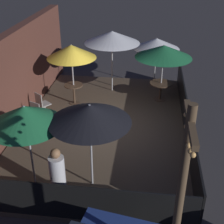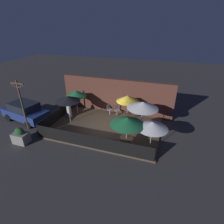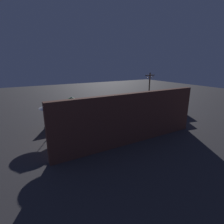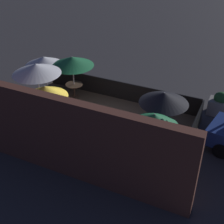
# 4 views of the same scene
# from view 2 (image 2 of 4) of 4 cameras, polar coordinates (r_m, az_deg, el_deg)

# --- Properties ---
(ground_plane) EXTENTS (60.00, 60.00, 0.00)m
(ground_plane) POSITION_cam_2_polar(r_m,az_deg,el_deg) (13.88, -2.36, -5.28)
(ground_plane) COLOR #383538
(patio_deck) EXTENTS (8.43, 5.50, 0.12)m
(patio_deck) POSITION_cam_2_polar(r_m,az_deg,el_deg) (13.85, -2.37, -5.07)
(patio_deck) COLOR brown
(patio_deck) RESTS_ON ground_plane
(building_wall) EXTENTS (10.03, 0.36, 3.15)m
(building_wall) POSITION_cam_2_polar(r_m,az_deg,el_deg) (15.69, 1.33, 5.15)
(building_wall) COLOR brown
(building_wall) RESTS_ON ground_plane
(fence_front) EXTENTS (8.23, 0.05, 0.95)m
(fence_front) POSITION_cam_2_polar(r_m,az_deg,el_deg) (11.50, -7.18, -9.54)
(fence_front) COLOR black
(fence_front) RESTS_ON patio_deck
(fence_side_left) EXTENTS (0.05, 5.30, 0.95)m
(fence_side_left) POSITION_cam_2_polar(r_m,az_deg,el_deg) (15.39, -17.12, -0.58)
(fence_side_left) COLOR black
(fence_side_left) RESTS_ON patio_deck
(patio_umbrella_0) EXTENTS (1.79, 1.79, 2.31)m
(patio_umbrella_0) POSITION_cam_2_polar(r_m,az_deg,el_deg) (13.68, 5.16, 4.43)
(patio_umbrella_0) COLOR #B2B2B7
(patio_umbrella_0) RESTS_ON patio_deck
(patio_umbrella_1) EXTENTS (2.12, 2.12, 2.19)m
(patio_umbrella_1) POSITION_cam_2_polar(r_m,az_deg,el_deg) (10.70, 4.96, -2.94)
(patio_umbrella_1) COLOR #B2B2B7
(patio_umbrella_1) RESTS_ON patio_deck
(patio_umbrella_2) EXTENTS (1.93, 1.93, 2.29)m
(patio_umbrella_2) POSITION_cam_2_polar(r_m,az_deg,el_deg) (14.01, -14.26, 4.24)
(patio_umbrella_2) COLOR #B2B2B7
(patio_umbrella_2) RESTS_ON patio_deck
(patio_umbrella_3) EXTENTS (2.17, 2.17, 2.49)m
(patio_umbrella_3) POSITION_cam_2_polar(r_m,az_deg,el_deg) (12.22, 10.05, 2.24)
(patio_umbrella_3) COLOR #B2B2B7
(patio_umbrella_3) RESTS_ON patio_deck
(patio_umbrella_4) EXTENTS (1.92, 1.92, 2.02)m
(patio_umbrella_4) POSITION_cam_2_polar(r_m,az_deg,el_deg) (10.81, 13.09, -4.21)
(patio_umbrella_4) COLOR #B2B2B7
(patio_umbrella_4) RESTS_ON patio_deck
(patio_umbrella_5) EXTENTS (1.79, 1.79, 2.22)m
(patio_umbrella_5) POSITION_cam_2_polar(r_m,az_deg,el_deg) (15.28, -11.73, 6.04)
(patio_umbrella_5) COLOR #B2B2B7
(patio_umbrella_5) RESTS_ON patio_deck
(dining_table_0) EXTENTS (0.71, 0.71, 0.78)m
(dining_table_0) POSITION_cam_2_polar(r_m,az_deg,el_deg) (14.30, 4.92, -0.99)
(dining_table_0) COLOR #4C3828
(dining_table_0) RESTS_ON patio_deck
(dining_table_1) EXTENTS (0.87, 0.87, 0.71)m
(dining_table_1) POSITION_cam_2_polar(r_m,az_deg,el_deg) (11.45, 4.69, -9.02)
(dining_table_1) COLOR #4C3828
(dining_table_1) RESTS_ON patio_deck
(patio_chair_0) EXTENTS (0.56, 0.56, 0.92)m
(patio_chair_0) POSITION_cam_2_polar(r_m,az_deg,el_deg) (15.36, 1.59, 0.74)
(patio_chair_0) COLOR gray
(patio_chair_0) RESTS_ON patio_deck
(patio_chair_1) EXTENTS (0.53, 0.53, 0.92)m
(patio_chair_1) POSITION_cam_2_polar(r_m,az_deg,el_deg) (15.46, -0.82, 0.94)
(patio_chair_1) COLOR gray
(patio_chair_1) RESTS_ON patio_deck
(patron_0) EXTENTS (0.52, 0.52, 1.36)m
(patron_0) POSITION_cam_2_polar(r_m,az_deg,el_deg) (15.40, -13.85, 0.48)
(patron_0) COLOR silver
(patron_0) RESTS_ON patio_deck
(planter_box) EXTENTS (1.04, 0.73, 1.17)m
(planter_box) POSITION_cam_2_polar(r_m,az_deg,el_deg) (13.56, -27.68, -7.03)
(planter_box) COLOR gray
(planter_box) RESTS_ON ground_plane
(light_post) EXTENTS (1.10, 0.12, 3.94)m
(light_post) POSITION_cam_2_polar(r_m,az_deg,el_deg) (14.39, -27.37, 2.62)
(light_post) COLOR brown
(light_post) RESTS_ON ground_plane
(parked_car_0) EXTENTS (4.20, 2.36, 1.62)m
(parked_car_0) POSITION_cam_2_polar(r_m,az_deg,el_deg) (16.28, -26.50, 0.19)
(parked_car_0) COLOR navy
(parked_car_0) RESTS_ON ground_plane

